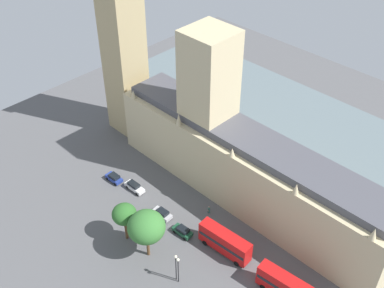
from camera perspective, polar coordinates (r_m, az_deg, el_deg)
The scene contains 15 objects.
ground_plane at distance 100.74m, azimuth 5.67°, elevation -6.76°, with size 132.74×132.74×0.00m, color #565659.
river_thames at distance 120.85m, azimuth 15.09°, elevation 0.82°, with size 34.37×119.47×0.25m, color slate.
parliament_building at distance 96.55m, azimuth 5.81°, elevation -1.56°, with size 12.14×62.74×33.72m.
clock_tower at distance 106.52m, azimuth -8.66°, elevation 16.20°, with size 8.62×8.62×61.29m.
car_blue_opposite_hall at distance 105.52m, azimuth -9.23°, elevation -3.98°, with size 2.02×4.09×1.74m.
car_white_midblock at distance 102.82m, azimuth -6.84°, elevation -5.05°, with size 1.92×4.82×1.74m.
car_silver_kerbside at distance 96.75m, azimuth -3.56°, elevation -8.24°, with size 2.07×4.29×1.74m.
car_dark_green_near_tower at distance 93.47m, azimuth -1.13°, elevation -10.29°, with size 2.06×4.17×1.74m.
double_decker_bus_leading at distance 89.63m, azimuth 3.92°, elevation -11.50°, with size 3.26×10.65×4.75m.
double_decker_bus_by_river_gate at distance 84.98m, azimuth 11.16°, elevation -16.28°, with size 3.50×10.69×4.75m.
pedestrian_trailing at distance 97.49m, azimuth 2.02°, elevation -7.81°, with size 0.61×0.50×1.71m.
plane_tree_under_trees at distance 85.74m, azimuth -5.44°, elevation -9.78°, with size 6.80×6.80×10.32m.
plane_tree_corner at distance 89.64m, azimuth -8.04°, elevation -8.28°, with size 4.61×4.61×8.45m.
street_lamp_far_end at distance 83.90m, azimuth -1.66°, elevation -14.25°, with size 0.56×0.56×6.23m.
street_lamp_slot_10 at distance 84.10m, azimuth -1.93°, elevation -13.94°, with size 0.56×0.56×6.43m.
Camera 1 is at (57.48, 42.83, 70.78)m, focal length 44.93 mm.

